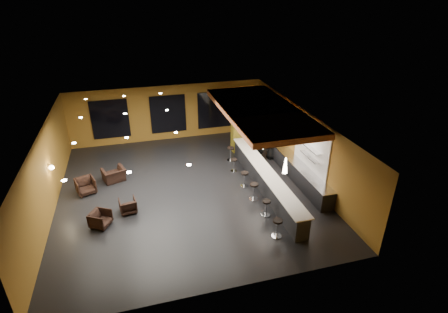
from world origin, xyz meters
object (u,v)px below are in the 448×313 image
object	(u,v)px
column	(237,123)
pendant_0	(285,165)
bar_counter	(265,181)
armchair_b	(128,206)
armchair_d	(114,175)
armchair_a	(100,219)
bar_stool_4	(234,163)
pendant_1	(263,142)
bar_stool_2	(254,189)
bar_stool_1	(266,206)
staff_c	(272,146)
pendant_2	(246,123)
bar_stool_0	(277,226)
bar_stool_3	(245,177)
armchair_c	(86,186)
staff_b	(260,147)
bar_stool_5	(231,152)
staff_a	(258,147)
prep_counter	(298,172)

from	to	relation	value
column	pendant_0	distance (m)	6.63
bar_counter	armchair_b	bearing A→B (deg)	-178.71
armchair_b	armchair_d	bearing A→B (deg)	-86.79
armchair_a	bar_stool_4	world-z (taller)	bar_stool_4
pendant_0	pendant_1	distance (m)	2.50
pendant_0	bar_stool_2	size ratio (longest dim) A/B	0.84
armchair_a	bar_stool_1	distance (m)	6.96
staff_c	bar_stool_1	bearing A→B (deg)	-123.12
bar_stool_4	bar_counter	bearing A→B (deg)	-67.46
pendant_2	bar_stool_0	distance (m)	6.76
bar_counter	bar_stool_2	size ratio (longest dim) A/B	9.56
bar_counter	column	distance (m)	4.77
bar_stool_3	armchair_c	bearing A→B (deg)	169.21
pendant_0	bar_stool_3	world-z (taller)	pendant_0
bar_stool_4	staff_b	bearing A→B (deg)	28.25
pendant_0	bar_stool_0	bearing A→B (deg)	-120.25
pendant_0	bar_stool_5	size ratio (longest dim) A/B	0.86
column	staff_c	bearing A→B (deg)	-43.75
armchair_c	bar_stool_3	world-z (taller)	bar_stool_3
staff_a	armchair_c	world-z (taller)	staff_a
armchair_d	bar_stool_0	world-z (taller)	bar_stool_0
armchair_a	bar_stool_3	distance (m)	6.90
armchair_d	bar_stool_0	size ratio (longest dim) A/B	1.32
staff_a	bar_stool_0	size ratio (longest dim) A/B	2.22
pendant_1	bar_stool_5	bearing A→B (deg)	103.83
pendant_1	armchair_a	size ratio (longest dim) A/B	0.93
staff_a	staff_c	world-z (taller)	staff_a
pendant_1	armchair_d	bearing A→B (deg)	161.72
prep_counter	pendant_2	xyz separation A→B (m)	(-2.00, 2.50, 1.92)
bar_stool_1	bar_stool_4	distance (m)	4.20
armchair_b	pendant_2	bearing A→B (deg)	-162.45
armchair_c	bar_stool_0	size ratio (longest dim) A/B	1.06
armchair_b	bar_stool_5	size ratio (longest dim) A/B	0.88
staff_a	armchair_b	bearing A→B (deg)	-149.49
pendant_2	armchair_b	world-z (taller)	pendant_2
prep_counter	bar_stool_2	xyz separation A→B (m)	(-2.82, -1.18, 0.11)
prep_counter	bar_stool_0	world-z (taller)	prep_counter
staff_a	bar_stool_0	xyz separation A→B (m)	(-1.56, -6.34, -0.38)
pendant_0	bar_stool_0	size ratio (longest dim) A/B	0.87
pendant_1	staff_a	world-z (taller)	pendant_1
armchair_a	armchair_c	xyz separation A→B (m)	(-0.77, 2.85, 0.04)
pendant_0	staff_a	world-z (taller)	pendant_0
armchair_c	bar_stool_1	bearing A→B (deg)	-46.71
bar_stool_3	armchair_d	bearing A→B (deg)	159.83
armchair_c	bar_stool_0	xyz separation A→B (m)	(7.53, -5.43, 0.13)
pendant_1	staff_b	size ratio (longest dim) A/B	0.44
armchair_a	bar_stool_2	world-z (taller)	bar_stool_2
bar_stool_2	bar_counter	bearing A→B (deg)	39.49
staff_c	bar_stool_5	bearing A→B (deg)	162.37
column	bar_stool_0	world-z (taller)	column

